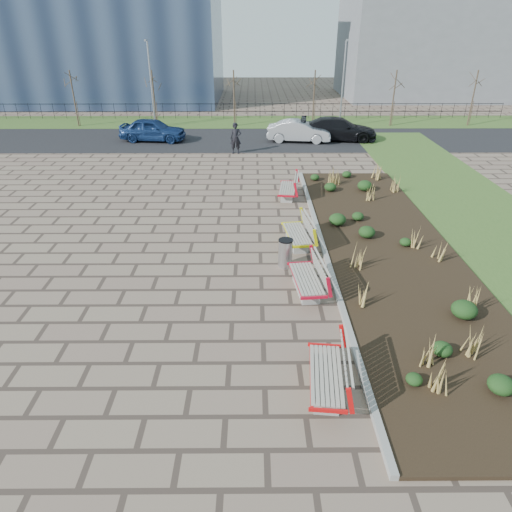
{
  "coord_description": "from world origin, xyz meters",
  "views": [
    {
      "loc": [
        1.42,
        -9.34,
        7.31
      ],
      "look_at": [
        1.5,
        3.0,
        0.9
      ],
      "focal_mm": 32.0,
      "sensor_mm": 36.0,
      "label": 1
    }
  ],
  "objects_px": {
    "litter_bin": "(285,253)",
    "lamp_east": "(343,85)",
    "bench_b": "(306,277)",
    "car_blue": "(153,130)",
    "car_silver": "(299,131)",
    "lamp_west": "(151,85)",
    "bench_a": "(326,372)",
    "bench_d": "(288,187)",
    "pedestrian": "(236,138)",
    "car_black": "(339,129)",
    "bench_c": "(297,232)"
  },
  "relations": [
    {
      "from": "bench_b",
      "to": "pedestrian",
      "type": "height_order",
      "value": "pedestrian"
    },
    {
      "from": "bench_c",
      "to": "pedestrian",
      "type": "height_order",
      "value": "pedestrian"
    },
    {
      "from": "litter_bin",
      "to": "car_silver",
      "type": "bearing_deg",
      "value": 83.41
    },
    {
      "from": "bench_b",
      "to": "car_silver",
      "type": "bearing_deg",
      "value": 79.12
    },
    {
      "from": "car_silver",
      "to": "car_black",
      "type": "bearing_deg",
      "value": -73.27
    },
    {
      "from": "bench_a",
      "to": "pedestrian",
      "type": "distance_m",
      "value": 20.36
    },
    {
      "from": "bench_b",
      "to": "car_blue",
      "type": "bearing_deg",
      "value": 106.91
    },
    {
      "from": "bench_d",
      "to": "lamp_east",
      "type": "height_order",
      "value": "lamp_east"
    },
    {
      "from": "bench_c",
      "to": "car_silver",
      "type": "bearing_deg",
      "value": 77.6
    },
    {
      "from": "car_black",
      "to": "lamp_west",
      "type": "bearing_deg",
      "value": 79.44
    },
    {
      "from": "pedestrian",
      "to": "lamp_east",
      "type": "height_order",
      "value": "lamp_east"
    },
    {
      "from": "bench_b",
      "to": "car_blue",
      "type": "distance_m",
      "value": 20.97
    },
    {
      "from": "litter_bin",
      "to": "car_black",
      "type": "bearing_deg",
      "value": 75.2
    },
    {
      "from": "bench_a",
      "to": "car_silver",
      "type": "height_order",
      "value": "car_silver"
    },
    {
      "from": "bench_a",
      "to": "car_blue",
      "type": "bearing_deg",
      "value": 115.38
    },
    {
      "from": "bench_a",
      "to": "bench_d",
      "type": "relative_size",
      "value": 1.0
    },
    {
      "from": "car_blue",
      "to": "lamp_west",
      "type": "relative_size",
      "value": 0.72
    },
    {
      "from": "litter_bin",
      "to": "lamp_east",
      "type": "distance_m",
      "value": 22.84
    },
    {
      "from": "bench_c",
      "to": "bench_d",
      "type": "bearing_deg",
      "value": 82.98
    },
    {
      "from": "litter_bin",
      "to": "bench_a",
      "type": "bearing_deg",
      "value": -84.71
    },
    {
      "from": "car_black",
      "to": "lamp_west",
      "type": "xyz_separation_m",
      "value": [
        -13.19,
        4.15,
        2.28
      ]
    },
    {
      "from": "bench_c",
      "to": "car_silver",
      "type": "xyz_separation_m",
      "value": [
        1.48,
        15.77,
        0.21
      ]
    },
    {
      "from": "lamp_west",
      "to": "bench_c",
      "type": "bearing_deg",
      "value": -66.16
    },
    {
      "from": "car_silver",
      "to": "car_blue",
      "type": "bearing_deg",
      "value": 95.86
    },
    {
      "from": "bench_c",
      "to": "pedestrian",
      "type": "bearing_deg",
      "value": 94.6
    },
    {
      "from": "bench_d",
      "to": "car_black",
      "type": "height_order",
      "value": "car_black"
    },
    {
      "from": "bench_c",
      "to": "car_black",
      "type": "relative_size",
      "value": 0.41
    },
    {
      "from": "bench_c",
      "to": "car_black",
      "type": "distance_m",
      "value": 16.75
    },
    {
      "from": "lamp_west",
      "to": "lamp_east",
      "type": "bearing_deg",
      "value": 0.0
    },
    {
      "from": "bench_a",
      "to": "bench_c",
      "type": "relative_size",
      "value": 1.0
    },
    {
      "from": "bench_b",
      "to": "car_silver",
      "type": "distance_m",
      "value": 19.06
    },
    {
      "from": "bench_b",
      "to": "car_blue",
      "type": "relative_size",
      "value": 0.48
    },
    {
      "from": "litter_bin",
      "to": "lamp_west",
      "type": "relative_size",
      "value": 0.16
    },
    {
      "from": "bench_b",
      "to": "lamp_east",
      "type": "distance_m",
      "value": 24.25
    },
    {
      "from": "pedestrian",
      "to": "lamp_west",
      "type": "height_order",
      "value": "lamp_west"
    },
    {
      "from": "lamp_west",
      "to": "bench_a",
      "type": "bearing_deg",
      "value": -72.02
    },
    {
      "from": "bench_b",
      "to": "car_silver",
      "type": "height_order",
      "value": "car_silver"
    },
    {
      "from": "lamp_east",
      "to": "car_black",
      "type": "bearing_deg",
      "value": -101.02
    },
    {
      "from": "car_silver",
      "to": "lamp_east",
      "type": "distance_m",
      "value": 6.24
    },
    {
      "from": "bench_d",
      "to": "car_silver",
      "type": "xyz_separation_m",
      "value": [
        1.48,
        10.76,
        0.21
      ]
    },
    {
      "from": "litter_bin",
      "to": "lamp_east",
      "type": "bearing_deg",
      "value": 75.9
    },
    {
      "from": "bench_a",
      "to": "lamp_west",
      "type": "distance_m",
      "value": 29.26
    },
    {
      "from": "bench_d",
      "to": "lamp_east",
      "type": "relative_size",
      "value": 0.35
    },
    {
      "from": "car_silver",
      "to": "lamp_east",
      "type": "relative_size",
      "value": 0.7
    },
    {
      "from": "car_blue",
      "to": "bench_b",
      "type": "bearing_deg",
      "value": -150.42
    },
    {
      "from": "bench_d",
      "to": "litter_bin",
      "type": "xyz_separation_m",
      "value": [
        -0.53,
        -6.66,
        -0.02
      ]
    },
    {
      "from": "litter_bin",
      "to": "pedestrian",
      "type": "bearing_deg",
      "value": 98.29
    },
    {
      "from": "bench_b",
      "to": "lamp_east",
      "type": "bearing_deg",
      "value": 71.62
    },
    {
      "from": "car_blue",
      "to": "car_silver",
      "type": "height_order",
      "value": "car_blue"
    },
    {
      "from": "lamp_east",
      "to": "bench_a",
      "type": "bearing_deg",
      "value": -100.22
    }
  ]
}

